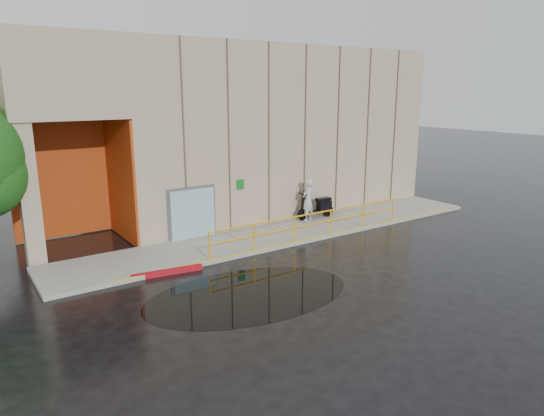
# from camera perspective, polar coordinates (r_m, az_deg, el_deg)

# --- Properties ---
(ground) EXTENTS (120.00, 120.00, 0.00)m
(ground) POSITION_cam_1_polar(r_m,az_deg,el_deg) (15.26, -0.15, -9.55)
(ground) COLOR black
(ground) RESTS_ON ground
(sidewalk) EXTENTS (20.00, 3.00, 0.15)m
(sidewalk) POSITION_cam_1_polar(r_m,az_deg,el_deg) (20.87, 1.93, -2.85)
(sidewalk) COLOR gray
(sidewalk) RESTS_ON ground
(building) EXTENTS (20.00, 10.17, 8.00)m
(building) POSITION_cam_1_polar(r_m,az_deg,el_deg) (26.10, -4.61, 9.69)
(building) COLOR tan
(building) RESTS_ON ground
(guardrail) EXTENTS (9.56, 0.06, 1.03)m
(guardrail) POSITION_cam_1_polar(r_m,az_deg,el_deg) (19.83, 4.85, -1.97)
(guardrail) COLOR #FFB90D
(guardrail) RESTS_ON sidewalk
(person) EXTENTS (0.83, 0.69, 1.93)m
(person) POSITION_cam_1_polar(r_m,az_deg,el_deg) (22.26, 4.22, 0.95)
(person) COLOR #B5B5BA
(person) RESTS_ON sidewalk
(scooter) EXTENTS (1.98, 0.76, 1.51)m
(scooter) POSITION_cam_1_polar(r_m,az_deg,el_deg) (22.69, 5.25, 0.92)
(scooter) COLOR black
(scooter) RESTS_ON sidewalk
(red_curb) EXTENTS (2.40, 0.52, 0.18)m
(red_curb) POSITION_cam_1_polar(r_m,az_deg,el_deg) (16.74, -12.21, -7.39)
(red_curb) COLOR maroon
(red_curb) RESTS_ON ground
(puddle) EXTENTS (6.87, 4.69, 0.01)m
(puddle) POSITION_cam_1_polar(r_m,az_deg,el_deg) (14.93, -2.76, -10.10)
(puddle) COLOR black
(puddle) RESTS_ON ground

